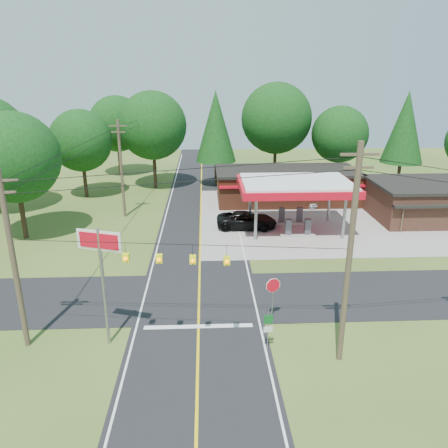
{
  "coord_description": "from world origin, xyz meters",
  "views": [
    {
      "loc": [
        0.53,
        -26.25,
        14.39
      ],
      "look_at": [
        2.0,
        7.0,
        2.8
      ],
      "focal_mm": 35.0,
      "sensor_mm": 36.0,
      "label": 1
    }
  ],
  "objects_px": {
    "sedan_car": "(306,201)",
    "octagonal_stop_sign": "(273,289)",
    "suv_car": "(247,220)",
    "big_stop_sign": "(101,260)",
    "gas_canopy": "(296,187)"
  },
  "relations": [
    {
      "from": "sedan_car",
      "to": "gas_canopy",
      "type": "bearing_deg",
      "value": -138.15
    },
    {
      "from": "gas_canopy",
      "to": "suv_car",
      "type": "height_order",
      "value": "gas_canopy"
    },
    {
      "from": "gas_canopy",
      "to": "big_stop_sign",
      "type": "bearing_deg",
      "value": -127.86
    },
    {
      "from": "suv_car",
      "to": "sedan_car",
      "type": "bearing_deg",
      "value": -42.08
    },
    {
      "from": "suv_car",
      "to": "big_stop_sign",
      "type": "relative_size",
      "value": 0.85
    },
    {
      "from": "gas_canopy",
      "to": "suv_car",
      "type": "distance_m",
      "value": 5.72
    },
    {
      "from": "sedan_car",
      "to": "suv_car",
      "type": "bearing_deg",
      "value": -163.58
    },
    {
      "from": "suv_car",
      "to": "octagonal_stop_sign",
      "type": "relative_size",
      "value": 2.04
    },
    {
      "from": "suv_car",
      "to": "big_stop_sign",
      "type": "bearing_deg",
      "value": 157.16
    },
    {
      "from": "octagonal_stop_sign",
      "to": "sedan_car",
      "type": "bearing_deg",
      "value": 72.62
    },
    {
      "from": "gas_canopy",
      "to": "sedan_car",
      "type": "xyz_separation_m",
      "value": [
        3.0,
        7.95,
        -3.67
      ]
    },
    {
      "from": "sedan_car",
      "to": "octagonal_stop_sign",
      "type": "xyz_separation_m",
      "value": [
        -7.5,
        -23.96,
        1.55
      ]
    },
    {
      "from": "sedan_car",
      "to": "big_stop_sign",
      "type": "height_order",
      "value": "big_stop_sign"
    },
    {
      "from": "suv_car",
      "to": "sedan_car",
      "type": "relative_size",
      "value": 1.66
    },
    {
      "from": "gas_canopy",
      "to": "suv_car",
      "type": "bearing_deg",
      "value": 170.73
    }
  ]
}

